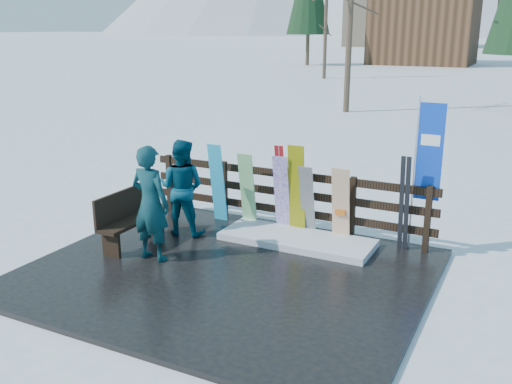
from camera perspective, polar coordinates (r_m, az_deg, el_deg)
The scene contains 16 objects.
ground at distance 9.01m, azimuth -2.94°, elevation -8.32°, with size 700.00×700.00×0.00m, color white.
deck at distance 8.99m, azimuth -2.94°, elevation -8.09°, with size 6.00×5.00×0.08m, color black.
fence at distance 10.59m, azimuth 2.91°, elevation -0.26°, with size 5.60×0.10×1.15m.
snow_patch at distance 10.07m, azimuth 4.11°, elevation -4.76°, with size 2.68×1.00×0.12m, color white.
bench at distance 10.09m, azimuth -12.49°, elevation -2.35°, with size 0.41×1.50×0.97m.
snowboard_0 at distance 10.96m, azimuth -3.86°, elevation 0.91°, with size 0.29×0.03×1.56m, color #22B1E7.
snowboard_1 at distance 10.67m, azimuth -0.86°, elevation 0.20°, with size 0.29×0.03×1.45m, color silver.
snowboard_2 at distance 10.23m, azimuth 4.09°, elevation 0.15°, with size 0.30×0.03×1.68m, color #FBF200.
snowboard_3 at distance 10.37m, azimuth 2.60°, elevation -0.22°, with size 0.29×0.03×1.47m, color white.
snowboard_4 at distance 10.20m, azimuth 5.15°, elevation -0.94°, with size 0.25×0.03×1.35m, color black.
snowboard_5 at distance 10.00m, azimuth 8.47°, elevation -1.33°, with size 0.31×0.03×1.36m, color silver.
ski_pair_a at distance 10.43m, azimuth 2.51°, elevation 0.38°, with size 0.16×0.27×1.63m.
ski_pair_b at distance 9.75m, azimuth 14.59°, elevation -1.19°, with size 0.17×0.20×1.66m.
rental_flag at distance 9.70m, azimuth 16.63°, elevation 3.31°, with size 0.45×0.04×2.60m.
person_front at distance 9.24m, azimuth -10.51°, elevation -1.13°, with size 0.69×0.45×1.89m, color #0E5147.
person_back at distance 10.33m, azimuth -7.43°, elevation 0.46°, with size 0.85×0.66×1.75m, color #084058.
Camera 1 is at (4.11, -7.09, 3.73)m, focal length 40.00 mm.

